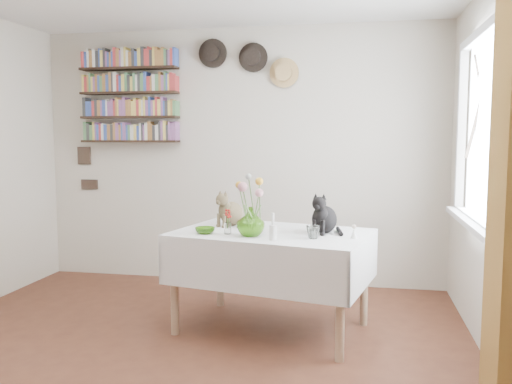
% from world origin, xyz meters
% --- Properties ---
extents(room, '(4.08, 4.58, 2.58)m').
position_xyz_m(room, '(0.00, 0.00, 1.25)').
color(room, brown).
rests_on(room, ground).
extents(window, '(0.12, 1.52, 1.32)m').
position_xyz_m(window, '(1.97, 0.80, 1.40)').
color(window, white).
rests_on(window, room).
extents(curtain, '(0.12, 0.38, 2.10)m').
position_xyz_m(curtain, '(1.90, -0.12, 1.15)').
color(curtain, brown).
rests_on(curtain, room).
extents(dining_table, '(1.55, 1.17, 0.75)m').
position_xyz_m(dining_table, '(0.54, 0.93, 0.56)').
color(dining_table, white).
rests_on(dining_table, room).
extents(tabby_cat, '(0.29, 0.31, 0.29)m').
position_xyz_m(tabby_cat, '(0.19, 1.15, 0.89)').
color(tabby_cat, brown).
rests_on(tabby_cat, dining_table).
extents(black_cat, '(0.27, 0.30, 0.30)m').
position_xyz_m(black_cat, '(0.93, 0.97, 0.90)').
color(black_cat, black).
rests_on(black_cat, dining_table).
extents(flower_vase, '(0.26, 0.26, 0.21)m').
position_xyz_m(flower_vase, '(0.42, 0.73, 0.85)').
color(flower_vase, '#81CA39').
rests_on(flower_vase, dining_table).
extents(green_bowl, '(0.15, 0.15, 0.05)m').
position_xyz_m(green_bowl, '(0.08, 0.76, 0.77)').
color(green_bowl, '#81CA39').
rests_on(green_bowl, dining_table).
extents(drinking_glass, '(0.14, 0.14, 0.09)m').
position_xyz_m(drinking_glass, '(0.87, 0.72, 0.79)').
color(drinking_glass, white).
rests_on(drinking_glass, dining_table).
extents(candlestick, '(0.05, 0.05, 0.19)m').
position_xyz_m(candlestick, '(0.60, 0.62, 0.81)').
color(candlestick, white).
rests_on(candlestick, dining_table).
extents(berry_jar, '(0.05, 0.05, 0.21)m').
position_xyz_m(berry_jar, '(0.24, 0.78, 0.84)').
color(berry_jar, white).
rests_on(berry_jar, dining_table).
extents(porcelain_figurine, '(0.05, 0.05, 0.10)m').
position_xyz_m(porcelain_figurine, '(1.14, 0.79, 0.79)').
color(porcelain_figurine, white).
rests_on(porcelain_figurine, dining_table).
extents(flower_bouquet, '(0.17, 0.12, 0.39)m').
position_xyz_m(flower_bouquet, '(0.42, 0.75, 1.09)').
color(flower_bouquet, '#4C7233').
rests_on(flower_bouquet, flower_vase).
extents(bookshelf_unit, '(1.00, 0.16, 0.91)m').
position_xyz_m(bookshelf_unit, '(-1.10, 2.16, 1.84)').
color(bookshelf_unit, black).
rests_on(bookshelf_unit, room).
extents(wall_hats, '(0.98, 0.09, 0.48)m').
position_xyz_m(wall_hats, '(0.12, 2.19, 2.17)').
color(wall_hats, black).
rests_on(wall_hats, room).
extents(wall_art_plaques, '(0.21, 0.02, 0.44)m').
position_xyz_m(wall_art_plaques, '(-1.63, 2.23, 1.12)').
color(wall_art_plaques, '#38281E').
rests_on(wall_art_plaques, room).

